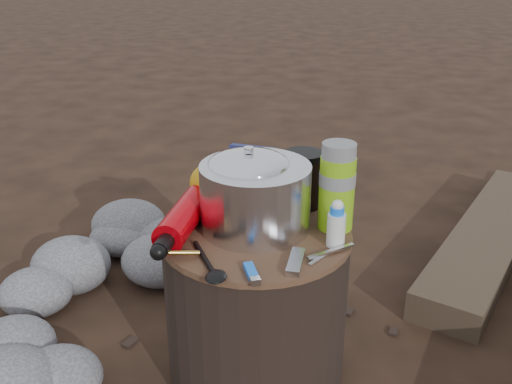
# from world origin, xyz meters

# --- Properties ---
(ground) EXTENTS (60.00, 60.00, 0.00)m
(ground) POSITION_xyz_m (0.00, 0.00, 0.00)
(ground) COLOR black
(ground) RESTS_ON ground
(stump) EXTENTS (0.42, 0.42, 0.38)m
(stump) POSITION_xyz_m (0.00, 0.00, 0.19)
(stump) COLOR black
(stump) RESTS_ON ground
(rock_ring) EXTENTS (0.42, 0.92, 0.18)m
(rock_ring) POSITION_xyz_m (-0.48, 0.18, 0.09)
(rock_ring) COLOR slate
(rock_ring) RESTS_ON ground
(log_small) EXTENTS (0.64, 1.09, 0.09)m
(log_small) POSITION_xyz_m (0.69, 0.72, 0.05)
(log_small) COLOR #3C3023
(log_small) RESTS_ON ground
(foil_windscreen) EXTENTS (0.24, 0.24, 0.15)m
(foil_windscreen) POSITION_xyz_m (-0.00, 0.02, 0.46)
(foil_windscreen) COLOR silver
(foil_windscreen) RESTS_ON stump
(camping_pot) EXTENTS (0.17, 0.17, 0.17)m
(camping_pot) POSITION_xyz_m (-0.02, 0.03, 0.47)
(camping_pot) COLOR silver
(camping_pot) RESTS_ON stump
(fuel_bottle) EXTENTS (0.08, 0.28, 0.07)m
(fuel_bottle) POSITION_xyz_m (-0.16, -0.03, 0.42)
(fuel_bottle) COLOR #B6020B
(fuel_bottle) RESTS_ON stump
(thermos) EXTENTS (0.08, 0.08, 0.19)m
(thermos) POSITION_xyz_m (0.17, 0.05, 0.48)
(thermos) COLOR #72AF13
(thermos) RESTS_ON stump
(travel_mug) EXTENTS (0.09, 0.09, 0.13)m
(travel_mug) POSITION_xyz_m (0.09, 0.15, 0.45)
(travel_mug) COLOR black
(travel_mug) RESTS_ON stump
(stuff_sack) EXTENTS (0.16, 0.13, 0.11)m
(stuff_sack) POSITION_xyz_m (-0.10, 0.13, 0.44)
(stuff_sack) COLOR #CB8E0F
(stuff_sack) RESTS_ON stump
(food_pouch) EXTENTS (0.11, 0.04, 0.14)m
(food_pouch) POSITION_xyz_m (-0.04, 0.16, 0.45)
(food_pouch) COLOR #171E50
(food_pouch) RESTS_ON stump
(lighter) EXTENTS (0.04, 0.07, 0.01)m
(lighter) POSITION_xyz_m (0.02, -0.18, 0.39)
(lighter) COLOR blue
(lighter) RESTS_ON stump
(multitool) EXTENTS (0.03, 0.10, 0.01)m
(multitool) POSITION_xyz_m (0.10, -0.13, 0.39)
(multitool) COLOR silver
(multitool) RESTS_ON stump
(pot_grabber) EXTENTS (0.10, 0.11, 0.01)m
(pot_grabber) POSITION_xyz_m (0.16, -0.08, 0.39)
(pot_grabber) COLOR silver
(pot_grabber) RESTS_ON stump
(spork) EXTENTS (0.11, 0.16, 0.01)m
(spork) POSITION_xyz_m (-0.08, -0.14, 0.39)
(spork) COLOR black
(spork) RESTS_ON stump
(squeeze_bottle) EXTENTS (0.04, 0.04, 0.09)m
(squeeze_bottle) POSITION_xyz_m (0.17, -0.04, 0.43)
(squeeze_bottle) COLOR silver
(squeeze_bottle) RESTS_ON stump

